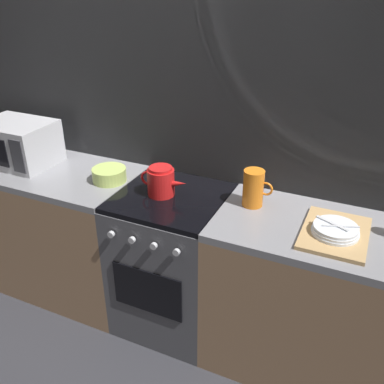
# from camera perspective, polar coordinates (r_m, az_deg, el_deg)

# --- Properties ---
(ground_plane) EXTENTS (8.00, 8.00, 0.00)m
(ground_plane) POSITION_cam_1_polar(r_m,az_deg,el_deg) (2.90, -2.45, -16.32)
(ground_plane) COLOR #2D2D33
(back_wall) EXTENTS (3.60, 0.05, 2.40)m
(back_wall) POSITION_cam_1_polar(r_m,az_deg,el_deg) (2.51, 0.35, 8.78)
(back_wall) COLOR gray
(back_wall) RESTS_ON ground_plane
(counter_left) EXTENTS (1.20, 0.60, 0.90)m
(counter_left) POSITION_cam_1_polar(r_m,az_deg,el_deg) (3.06, -17.90, -4.56)
(counter_left) COLOR #997251
(counter_left) RESTS_ON ground_plane
(stove_unit) EXTENTS (0.60, 0.63, 0.90)m
(stove_unit) POSITION_cam_1_polar(r_m,az_deg,el_deg) (2.61, -2.66, -9.22)
(stove_unit) COLOR #4C4C51
(stove_unit) RESTS_ON ground_plane
(counter_right) EXTENTS (1.20, 0.60, 0.90)m
(counter_right) POSITION_cam_1_polar(r_m,az_deg,el_deg) (2.42, 17.33, -14.13)
(counter_right) COLOR #997251
(counter_right) RESTS_ON ground_plane
(microwave) EXTENTS (0.46, 0.35, 0.27)m
(microwave) POSITION_cam_1_polar(r_m,az_deg,el_deg) (2.94, -22.34, 6.12)
(microwave) COLOR #B2B2B7
(microwave) RESTS_ON counter_left
(kettle) EXTENTS (0.28, 0.15, 0.17)m
(kettle) POSITION_cam_1_polar(r_m,az_deg,el_deg) (2.34, -4.17, 1.44)
(kettle) COLOR red
(kettle) RESTS_ON stove_unit
(mixing_bowl) EXTENTS (0.20, 0.20, 0.08)m
(mixing_bowl) POSITION_cam_1_polar(r_m,az_deg,el_deg) (2.56, -11.02, 2.29)
(mixing_bowl) COLOR #B7D166
(mixing_bowl) RESTS_ON counter_left
(pitcher) EXTENTS (0.16, 0.11, 0.20)m
(pitcher) POSITION_cam_1_polar(r_m,az_deg,el_deg) (2.25, 8.25, 0.51)
(pitcher) COLOR orange
(pitcher) RESTS_ON counter_right
(dish_pile) EXTENTS (0.30, 0.40, 0.07)m
(dish_pile) POSITION_cam_1_polar(r_m,az_deg,el_deg) (2.11, 18.63, -5.06)
(dish_pile) COLOR tan
(dish_pile) RESTS_ON counter_right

